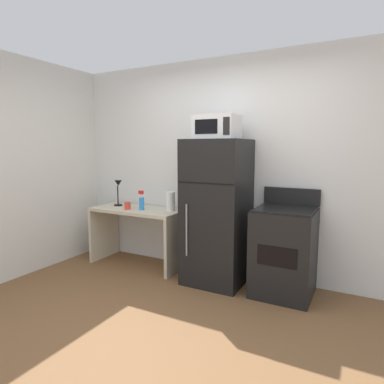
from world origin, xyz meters
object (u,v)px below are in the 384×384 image
coffee_mug (128,206)px  refrigerator (217,212)px  spray_bottle (142,202)px  paper_towel_roll (171,201)px  desk (138,225)px  microwave (217,127)px  desk_lamp (118,189)px  oven_range (284,251)px

coffee_mug → refrigerator: bearing=3.4°
spray_bottle → paper_towel_roll: (0.36, 0.12, 0.02)m
desk → microwave: size_ratio=2.68×
refrigerator → microwave: (0.00, -0.02, 0.94)m
refrigerator → microwave: 0.94m
desk → coffee_mug: size_ratio=12.96×
paper_towel_roll → microwave: 1.13m
desk_lamp → spray_bottle: bearing=-9.9°
desk_lamp → desk: bearing=-4.2°
desk → spray_bottle: bearing=-27.2°
paper_towel_roll → oven_range: bearing=-3.2°
desk_lamp → spray_bottle: size_ratio=1.42×
spray_bottle → coffee_mug: (-0.18, -0.06, -0.05)m
spray_bottle → desk: bearing=152.8°
desk → coffee_mug: 0.30m
desk_lamp → coffee_mug: 0.35m
desk_lamp → spray_bottle: desk_lamp is taller
oven_range → desk_lamp: bearing=178.9°
paper_towel_roll → microwave: size_ratio=0.52×
desk_lamp → spray_bottle: (0.45, -0.08, -0.14)m
desk → refrigerator: (1.14, -0.04, 0.29)m
spray_bottle → microwave: bearing=-0.3°
coffee_mug → desk: bearing=53.7°
desk → desk_lamp: bearing=175.8°
microwave → coffee_mug: bearing=-177.6°
microwave → oven_range: microwave is taller
refrigerator → paper_towel_roll: bearing=171.6°
coffee_mug → microwave: size_ratio=0.21×
desk → spray_bottle: (0.10, -0.05, 0.32)m
desk_lamp → microwave: (1.49, -0.08, 0.77)m
desk_lamp → coffee_mug: size_ratio=3.72×
spray_bottle → refrigerator: size_ratio=0.15×
coffee_mug → spray_bottle: bearing=17.4°
desk → paper_towel_roll: 0.58m
coffee_mug → refrigerator: refrigerator is taller
coffee_mug → oven_range: (1.98, 0.09, -0.33)m
desk → refrigerator: 1.18m
desk_lamp → paper_towel_roll: (0.81, 0.04, -0.12)m
oven_range → microwave: bearing=-176.9°
spray_bottle → paper_towel_roll: 0.38m
refrigerator → spray_bottle: bearing=-179.2°
microwave → refrigerator: bearing=90.3°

